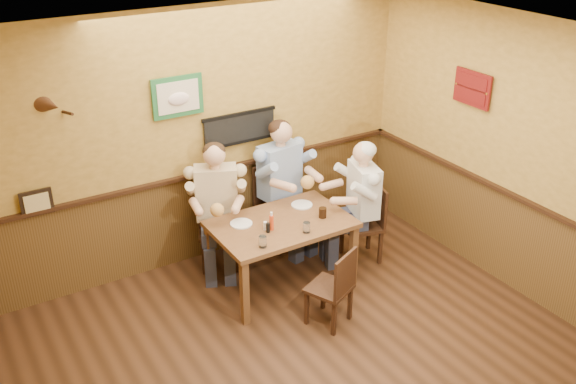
{
  "coord_description": "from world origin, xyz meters",
  "views": [
    {
      "loc": [
        -2.48,
        -3.41,
        3.9
      ],
      "look_at": [
        0.48,
        1.45,
        1.1
      ],
      "focal_mm": 40.0,
      "sensor_mm": 36.0,
      "label": 1
    }
  ],
  "objects_px": {
    "chair_back_left": "(218,228)",
    "cola_tumbler": "(323,213)",
    "diner_white_elder": "(363,208)",
    "pepper_shaker": "(268,228)",
    "diner_blue_polo": "(280,191)",
    "water_glass_left": "(263,242)",
    "chair_back_right": "(280,207)",
    "water_glass_mid": "(307,227)",
    "diner_tan_shirt": "(217,212)",
    "dining_table": "(281,230)",
    "salt_shaker": "(265,226)",
    "chair_near_side": "(329,286)",
    "chair_right_end": "(362,224)",
    "hot_sauce_bottle": "(271,222)"
  },
  "relations": [
    {
      "from": "water_glass_left",
      "to": "hot_sauce_bottle",
      "type": "relative_size",
      "value": 0.64
    },
    {
      "from": "diner_white_elder",
      "to": "pepper_shaker",
      "type": "distance_m",
      "value": 1.26
    },
    {
      "from": "diner_tan_shirt",
      "to": "water_glass_left",
      "type": "distance_m",
      "value": 1.03
    },
    {
      "from": "chair_back_left",
      "to": "water_glass_left",
      "type": "xyz_separation_m",
      "value": [
        -0.01,
        -1.02,
        0.35
      ]
    },
    {
      "from": "chair_right_end",
      "to": "cola_tumbler",
      "type": "height_order",
      "value": "chair_right_end"
    },
    {
      "from": "chair_back_right",
      "to": "hot_sauce_bottle",
      "type": "distance_m",
      "value": 1.06
    },
    {
      "from": "diner_white_elder",
      "to": "diner_tan_shirt",
      "type": "bearing_deg",
      "value": -101.25
    },
    {
      "from": "diner_blue_polo",
      "to": "pepper_shaker",
      "type": "relative_size",
      "value": 13.75
    },
    {
      "from": "water_glass_left",
      "to": "salt_shaker",
      "type": "distance_m",
      "value": 0.33
    },
    {
      "from": "cola_tumbler",
      "to": "pepper_shaker",
      "type": "height_order",
      "value": "cola_tumbler"
    },
    {
      "from": "diner_white_elder",
      "to": "water_glass_left",
      "type": "relative_size",
      "value": 11.13
    },
    {
      "from": "dining_table",
      "to": "diner_tan_shirt",
      "type": "distance_m",
      "value": 0.79
    },
    {
      "from": "diner_white_elder",
      "to": "hot_sauce_bottle",
      "type": "xyz_separation_m",
      "value": [
        -1.19,
        -0.06,
        0.2
      ]
    },
    {
      "from": "chair_back_left",
      "to": "chair_near_side",
      "type": "bearing_deg",
      "value": -48.62
    },
    {
      "from": "chair_back_left",
      "to": "hot_sauce_bottle",
      "type": "bearing_deg",
      "value": -49.05
    },
    {
      "from": "chair_back_left",
      "to": "cola_tumbler",
      "type": "bearing_deg",
      "value": -21.04
    },
    {
      "from": "water_glass_left",
      "to": "cola_tumbler",
      "type": "relative_size",
      "value": 1.08
    },
    {
      "from": "water_glass_mid",
      "to": "hot_sauce_bottle",
      "type": "height_order",
      "value": "hot_sauce_bottle"
    },
    {
      "from": "salt_shaker",
      "to": "hot_sauce_bottle",
      "type": "bearing_deg",
      "value": -29.62
    },
    {
      "from": "diner_white_elder",
      "to": "dining_table",
      "type": "bearing_deg",
      "value": -75.73
    },
    {
      "from": "hot_sauce_bottle",
      "to": "chair_back_right",
      "type": "bearing_deg",
      "value": 54.68
    },
    {
      "from": "diner_white_elder",
      "to": "water_glass_mid",
      "type": "xyz_separation_m",
      "value": [
        -0.92,
        -0.29,
        0.17
      ]
    },
    {
      "from": "diner_white_elder",
      "to": "chair_back_right",
      "type": "bearing_deg",
      "value": -125.72
    },
    {
      "from": "chair_back_right",
      "to": "water_glass_left",
      "type": "distance_m",
      "value": 1.38
    },
    {
      "from": "diner_tan_shirt",
      "to": "diner_blue_polo",
      "type": "distance_m",
      "value": 0.81
    },
    {
      "from": "salt_shaker",
      "to": "diner_white_elder",
      "type": "bearing_deg",
      "value": 1.53
    },
    {
      "from": "chair_back_right",
      "to": "pepper_shaker",
      "type": "height_order",
      "value": "chair_back_right"
    },
    {
      "from": "chair_near_side",
      "to": "diner_white_elder",
      "type": "relative_size",
      "value": 0.64
    },
    {
      "from": "diner_white_elder",
      "to": "pepper_shaker",
      "type": "height_order",
      "value": "diner_white_elder"
    },
    {
      "from": "water_glass_mid",
      "to": "salt_shaker",
      "type": "xyz_separation_m",
      "value": [
        -0.32,
        0.25,
        -0.01
      ]
    },
    {
      "from": "cola_tumbler",
      "to": "chair_near_side",
      "type": "bearing_deg",
      "value": -118.67
    },
    {
      "from": "chair_back_left",
      "to": "chair_right_end",
      "type": "distance_m",
      "value": 1.59
    },
    {
      "from": "salt_shaker",
      "to": "pepper_shaker",
      "type": "relative_size",
      "value": 0.89
    },
    {
      "from": "chair_back_left",
      "to": "diner_white_elder",
      "type": "height_order",
      "value": "diner_white_elder"
    },
    {
      "from": "dining_table",
      "to": "salt_shaker",
      "type": "distance_m",
      "value": 0.26
    },
    {
      "from": "water_glass_mid",
      "to": "diner_tan_shirt",
      "type": "bearing_deg",
      "value": 116.59
    },
    {
      "from": "chair_near_side",
      "to": "salt_shaker",
      "type": "relative_size",
      "value": 9.1
    },
    {
      "from": "chair_back_left",
      "to": "diner_blue_polo",
      "type": "distance_m",
      "value": 0.84
    },
    {
      "from": "diner_tan_shirt",
      "to": "salt_shaker",
      "type": "distance_m",
      "value": 0.77
    },
    {
      "from": "chair_back_right",
      "to": "chair_right_end",
      "type": "bearing_deg",
      "value": -59.91
    },
    {
      "from": "water_glass_left",
      "to": "hot_sauce_bottle",
      "type": "xyz_separation_m",
      "value": [
        0.24,
        0.24,
        0.03
      ]
    },
    {
      "from": "diner_blue_polo",
      "to": "cola_tumbler",
      "type": "relative_size",
      "value": 13.05
    },
    {
      "from": "chair_near_side",
      "to": "salt_shaker",
      "type": "bearing_deg",
      "value": -93.68
    },
    {
      "from": "chair_right_end",
      "to": "diner_tan_shirt",
      "type": "relative_size",
      "value": 0.68
    },
    {
      "from": "hot_sauce_bottle",
      "to": "diner_white_elder",
      "type": "bearing_deg",
      "value": 3.09
    },
    {
      "from": "chair_right_end",
      "to": "diner_blue_polo",
      "type": "relative_size",
      "value": 0.64
    },
    {
      "from": "diner_white_elder",
      "to": "chair_near_side",
      "type": "bearing_deg",
      "value": -36.41
    },
    {
      "from": "chair_back_right",
      "to": "water_glass_left",
      "type": "xyz_separation_m",
      "value": [
        -0.82,
        -1.06,
        0.32
      ]
    },
    {
      "from": "diner_tan_shirt",
      "to": "diner_white_elder",
      "type": "distance_m",
      "value": 1.59
    },
    {
      "from": "chair_back_left",
      "to": "chair_near_side",
      "type": "xyz_separation_m",
      "value": [
        0.45,
        -1.48,
        -0.05
      ]
    }
  ]
}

